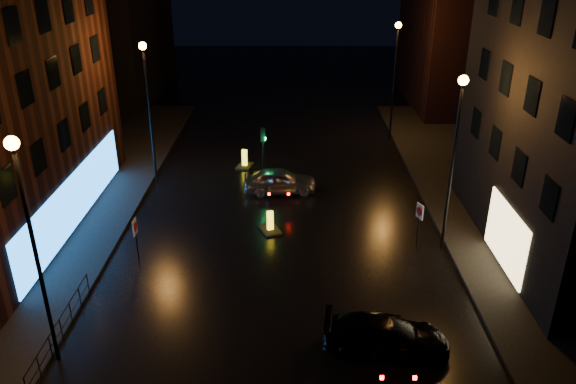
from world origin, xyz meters
name	(u,v)px	position (x,y,z in m)	size (l,w,h in m)	color
ground	(278,324)	(0.00, 0.00, 0.00)	(120.00, 120.00, 0.00)	black
pavement_left	(12,225)	(-14.00, 8.00, 0.07)	(12.00, 44.00, 0.15)	black
pavement_right	(552,226)	(14.00, 8.00, 0.07)	(12.00, 44.00, 0.15)	black
building_far_left	(110,17)	(-16.00, 35.00, 7.00)	(8.00, 16.00, 14.00)	black
building_far_right	(460,34)	(15.00, 32.00, 6.00)	(8.00, 14.00, 12.00)	black
street_lamp_lnear	(29,221)	(-7.80, -2.00, 5.56)	(0.44, 0.44, 8.37)	black
street_lamp_lfar	(147,92)	(-7.80, 14.00, 5.56)	(0.44, 0.44, 8.37)	black
street_lamp_rnear	(456,138)	(7.80, 6.00, 5.56)	(0.44, 0.44, 8.37)	black
street_lamp_rfar	(395,63)	(7.80, 22.00, 5.56)	(0.44, 0.44, 8.37)	black
traffic_signal	(264,173)	(-1.20, 14.00, 0.50)	(1.40, 2.40, 3.45)	black
guard_railing	(60,324)	(-8.00, -1.00, 0.74)	(0.05, 6.04, 1.00)	black
silver_hatchback	(280,181)	(-0.18, 12.37, 0.72)	(1.70, 4.22, 1.44)	#9EA2A6
dark_sedan	(386,335)	(3.93, -1.46, 0.66)	(1.84, 4.54, 1.32)	black
bollard_near	(270,227)	(-0.57, 7.55, 0.24)	(1.27, 1.50, 1.11)	black
bollard_far	(245,163)	(-2.54, 16.27, 0.26)	(1.21, 1.52, 1.17)	black
road_sign_left	(135,231)	(-6.50, 4.42, 1.69)	(0.08, 0.55, 2.26)	black
road_sign_right	(419,215)	(6.59, 6.10, 1.68)	(0.24, 0.52, 2.24)	black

